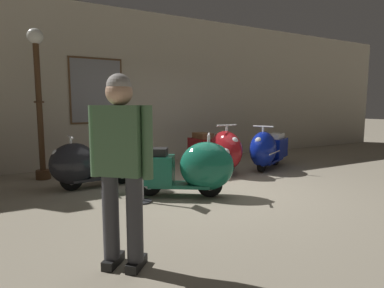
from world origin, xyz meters
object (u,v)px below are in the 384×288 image
(scooter_0, at_px, (88,164))
(scooter_3, at_px, (267,149))
(scooter_1, at_px, (190,168))
(scooter_2, at_px, (218,150))
(lamppost, at_px, (39,96))
(info_stanchion, at_px, (142,175))
(visitor_0, at_px, (121,159))

(scooter_0, height_order, scooter_3, scooter_3)
(scooter_3, bearing_deg, scooter_1, -6.91)
(scooter_2, distance_m, lamppost, 3.78)
(info_stanchion, bearing_deg, scooter_1, -4.68)
(scooter_0, distance_m, scooter_1, 1.87)
(info_stanchion, bearing_deg, scooter_0, 113.80)
(scooter_3, bearing_deg, scooter_0, -33.00)
(scooter_0, bearing_deg, visitor_0, 81.75)
(info_stanchion, bearing_deg, visitor_0, -114.65)
(scooter_0, relative_size, scooter_3, 0.92)
(scooter_2, bearing_deg, visitor_0, -45.12)
(scooter_1, xyz_separation_m, info_stanchion, (-0.78, 0.06, -0.04))
(scooter_1, distance_m, lamppost, 3.38)
(scooter_1, bearing_deg, visitor_0, -100.72)
(lamppost, height_order, info_stanchion, lamppost)
(scooter_2, height_order, scooter_3, scooter_2)
(scooter_0, height_order, info_stanchion, info_stanchion)
(scooter_2, xyz_separation_m, lamppost, (-3.41, 1.14, 1.15))
(scooter_1, bearing_deg, lamppost, 161.47)
(scooter_3, distance_m, lamppost, 4.92)
(scooter_0, distance_m, visitor_0, 3.08)
(info_stanchion, bearing_deg, scooter_3, 16.35)
(scooter_3, xyz_separation_m, lamppost, (-4.56, 1.42, 1.17))
(lamppost, xyz_separation_m, info_stanchion, (1.22, -2.40, -1.21))
(scooter_0, relative_size, visitor_0, 0.90)
(scooter_0, relative_size, info_stanchion, 1.52)
(scooter_1, height_order, scooter_2, scooter_2)
(lamppost, bearing_deg, scooter_3, -17.26)
(scooter_3, height_order, info_stanchion, info_stanchion)
(scooter_3, distance_m, info_stanchion, 3.48)
(visitor_0, relative_size, info_stanchion, 1.68)
(scooter_0, distance_m, scooter_2, 2.74)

